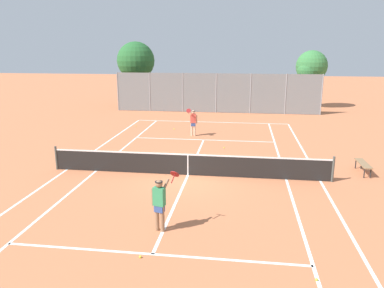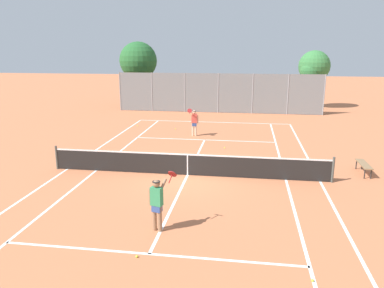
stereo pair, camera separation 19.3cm
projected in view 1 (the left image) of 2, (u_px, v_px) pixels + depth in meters
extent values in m
plane|color=#C67047|center=(188.00, 175.00, 16.06)|extent=(120.00, 120.00, 0.00)
cube|color=white|center=(212.00, 122.00, 27.47)|extent=(11.00, 0.10, 0.01)
cube|color=white|center=(67.00, 170.00, 16.78)|extent=(0.10, 23.80, 0.01)
cube|color=white|center=(320.00, 181.00, 15.33)|extent=(0.10, 23.80, 0.01)
cube|color=white|center=(96.00, 171.00, 16.60)|extent=(0.10, 23.80, 0.01)
cube|color=white|center=(286.00, 180.00, 15.51)|extent=(0.10, 23.80, 0.01)
cube|color=white|center=(153.00, 254.00, 9.92)|extent=(8.26, 0.10, 0.01)
cube|color=white|center=(204.00, 140.00, 22.20)|extent=(8.26, 0.10, 0.01)
cube|color=white|center=(188.00, 175.00, 16.06)|extent=(0.10, 12.80, 0.01)
cylinder|color=#474C47|center=(56.00, 158.00, 16.71)|extent=(0.10, 0.10, 1.07)
cylinder|color=#474C47|center=(333.00, 169.00, 15.14)|extent=(0.10, 0.10, 1.07)
cube|color=black|center=(188.00, 165.00, 15.94)|extent=(11.90, 0.02, 0.89)
cube|color=white|center=(188.00, 155.00, 15.83)|extent=(11.90, 0.03, 0.06)
cube|color=white|center=(188.00, 165.00, 15.95)|extent=(0.05, 0.03, 0.89)
cylinder|color=#936B4C|center=(157.00, 218.00, 11.13)|extent=(0.13, 0.13, 0.82)
cylinder|color=#936B4C|center=(162.00, 219.00, 11.06)|extent=(0.13, 0.13, 0.82)
cube|color=#334C8C|center=(159.00, 208.00, 11.01)|extent=(0.32, 0.25, 0.24)
cube|color=#338C59|center=(159.00, 196.00, 10.92)|extent=(0.38, 0.28, 0.56)
sphere|color=#936B4C|center=(159.00, 184.00, 10.83)|extent=(0.22, 0.22, 0.22)
cylinder|color=black|center=(159.00, 182.00, 10.81)|extent=(0.23, 0.23, 0.02)
cylinder|color=#936B4C|center=(153.00, 197.00, 11.02)|extent=(0.08, 0.08, 0.52)
cylinder|color=#936B4C|center=(165.00, 186.00, 10.92)|extent=(0.20, 0.46, 0.35)
cylinder|color=maroon|center=(173.00, 179.00, 11.07)|extent=(0.10, 0.25, 0.22)
cylinder|color=maroon|center=(175.00, 174.00, 11.14)|extent=(0.32, 0.27, 0.23)
cylinder|color=beige|center=(195.00, 129.00, 23.12)|extent=(0.13, 0.13, 0.82)
cylinder|color=beige|center=(192.00, 129.00, 23.12)|extent=(0.13, 0.13, 0.82)
cube|color=#334C8C|center=(193.00, 124.00, 23.04)|extent=(0.30, 0.21, 0.24)
cube|color=#D84C3F|center=(193.00, 118.00, 22.95)|extent=(0.36, 0.24, 0.56)
sphere|color=beige|center=(193.00, 112.00, 22.85)|extent=(0.22, 0.22, 0.22)
cylinder|color=black|center=(193.00, 111.00, 22.83)|extent=(0.23, 0.23, 0.02)
cylinder|color=beige|center=(197.00, 119.00, 22.96)|extent=(0.08, 0.08, 0.52)
cylinder|color=beige|center=(191.00, 114.00, 22.74)|extent=(0.13, 0.46, 0.35)
cylinder|color=maroon|center=(189.00, 112.00, 22.45)|extent=(0.06, 0.25, 0.22)
cylinder|color=maroon|center=(189.00, 111.00, 22.31)|extent=(0.30, 0.23, 0.23)
sphere|color=#D1DB33|center=(136.00, 126.00, 25.94)|extent=(0.07, 0.07, 0.07)
sphere|color=#D1DB33|center=(224.00, 148.00, 20.35)|extent=(0.07, 0.07, 0.07)
sphere|color=#D1DB33|center=(317.00, 280.00, 8.78)|extent=(0.07, 0.07, 0.07)
sphere|color=#D1DB33|center=(140.00, 257.00, 9.74)|extent=(0.07, 0.07, 0.07)
sphere|color=#D1DB33|center=(174.00, 129.00, 25.05)|extent=(0.07, 0.07, 0.07)
cube|color=olive|center=(363.00, 163.00, 16.21)|extent=(0.36, 1.50, 0.05)
cylinder|color=#262626|center=(364.00, 173.00, 15.68)|extent=(0.05, 0.05, 0.41)
cylinder|color=#262626|center=(356.00, 164.00, 16.90)|extent=(0.05, 0.05, 0.41)
cylinder|color=#262626|center=(371.00, 173.00, 15.64)|extent=(0.05, 0.05, 0.41)
cylinder|color=#262626|center=(361.00, 164.00, 16.87)|extent=(0.05, 0.05, 0.41)
cylinder|color=gray|center=(118.00, 91.00, 32.22)|extent=(0.08, 0.08, 3.28)
cylinder|color=gray|center=(150.00, 92.00, 31.85)|extent=(0.08, 0.08, 3.28)
cylinder|color=gray|center=(183.00, 93.00, 31.48)|extent=(0.08, 0.08, 3.28)
cylinder|color=gray|center=(216.00, 93.00, 31.11)|extent=(0.08, 0.08, 3.28)
cylinder|color=gray|center=(251.00, 94.00, 30.73)|extent=(0.08, 0.08, 3.28)
cylinder|color=gray|center=(286.00, 94.00, 30.36)|extent=(0.08, 0.08, 3.28)
cylinder|color=gray|center=(322.00, 95.00, 29.99)|extent=(0.08, 0.08, 3.28)
cube|color=slate|center=(216.00, 93.00, 31.11)|extent=(16.99, 0.02, 3.24)
cylinder|color=brown|center=(137.00, 90.00, 35.02)|extent=(0.28, 0.28, 2.94)
sphere|color=#26602D|center=(136.00, 61.00, 34.35)|extent=(3.44, 3.44, 3.44)
sphere|color=#26602D|center=(134.00, 65.00, 34.48)|extent=(2.15, 2.15, 2.15)
cylinder|color=brown|center=(310.00, 93.00, 33.70)|extent=(0.22, 0.22, 2.76)
sphere|color=#387A3D|center=(312.00, 66.00, 33.12)|extent=(2.75, 2.75, 2.75)
sphere|color=#387A3D|center=(308.00, 70.00, 32.89)|extent=(1.98, 1.98, 1.98)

